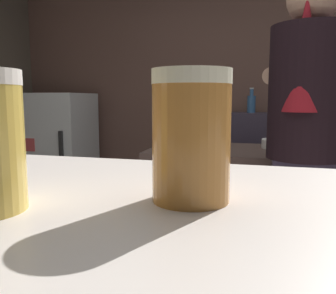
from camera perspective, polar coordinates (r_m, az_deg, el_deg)
The scene contains 9 objects.
wall_back at distance 3.56m, azimuth 15.89°, elevation 9.89°, with size 5.20×0.10×2.70m, color brown.
prep_counter at distance 2.30m, azimuth 24.42°, elevation -11.95°, with size 2.10×0.60×0.90m, color #4D3B34.
back_shelf at distance 3.35m, azimuth 12.88°, elevation -3.87°, with size 0.96×0.36×1.07m, color #3B3242.
mini_fridge at distance 3.73m, azimuth -17.26°, elevation -1.46°, with size 0.66×0.58×1.25m.
bartender at distance 1.71m, azimuth 21.00°, elevation 0.65°, with size 0.50×0.55×1.73m.
mixing_bowl at distance 2.27m, azimuth 17.11°, elevation 0.49°, with size 0.20×0.20×0.05m, color silver.
pint_glass_far at distance 0.37m, azimuth 3.72°, elevation 1.74°, with size 0.08×0.08×0.13m.
bottle_vinegar at distance 3.30m, azimuth 13.12°, elevation 6.82°, with size 0.07×0.07×0.22m.
bottle_olive_oil at distance 3.30m, azimuth 6.95°, elevation 7.10°, with size 0.06×0.06×0.24m.
Camera 1 is at (-0.04, -1.36, 1.20)m, focal length 38.33 mm.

